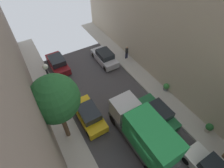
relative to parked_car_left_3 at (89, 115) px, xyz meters
The scene contains 12 objects.
ground 5.91m from the parked_car_left_3, 62.61° to the right, with size 32.00×32.00×0.00m, color #423F42.
sidewalk_right 9.32m from the parked_car_left_3, 34.08° to the right, with size 2.00×44.00×0.15m, color #B7B2A8.
parked_car_left_3 is the anchor object (origin of this frame).
parked_car_left_4 8.53m from the parked_car_left_3, 90.00° to the left, with size 1.78×4.20×1.57m.
parked_car_right_3 6.22m from the parked_car_left_3, 29.71° to the right, with size 1.78×4.20×1.57m.
parked_car_right_4 8.58m from the parked_car_left_3, 50.99° to the left, with size 1.78×4.20×1.57m.
delivery_truck 5.14m from the parked_car_left_3, 57.54° to the right, with size 2.26×6.60×3.38m.
pedestrian 9.90m from the parked_car_left_3, 35.41° to the left, with size 0.40×0.36×1.72m.
street_tree_0 4.87m from the parked_car_left_3, 167.11° to the right, with size 3.37×3.37×6.57m.
potted_plant_1 10.46m from the parked_car_left_3, 37.98° to the right, with size 0.63×0.63×0.92m.
potted_plant_4 8.55m from the parked_car_left_3, ahead, with size 0.60×0.60×0.85m.
lamp_post 4.43m from the parked_car_left_3, 125.41° to the left, with size 0.44×0.44×5.36m.
Camera 1 is at (-5.44, -3.34, 13.85)m, focal length 27.65 mm.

